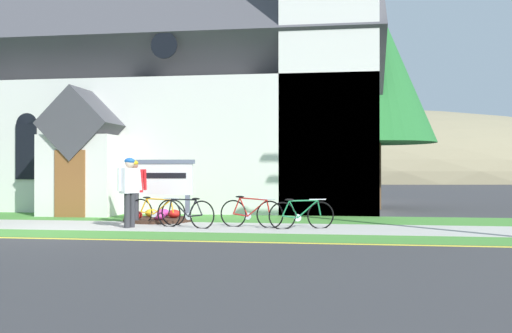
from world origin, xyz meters
TOP-DOWN VIEW (x-y plane):
  - ground at (0.00, 4.00)m, footprint 140.00×140.00m
  - sidewalk_slab at (1.42, 1.99)m, footprint 32.00×2.46m
  - grass_verge at (1.42, 0.03)m, footprint 32.00×1.46m
  - church_lawn at (1.42, 4.60)m, footprint 24.00×2.76m
  - curb_paint_stripe at (1.42, -0.85)m, footprint 28.00×0.16m
  - church_building at (1.85, 10.90)m, footprint 14.60×12.37m
  - church_sign at (2.05, 3.66)m, footprint 1.99×0.18m
  - flower_bed at (2.05, 3.34)m, footprint 1.94×1.94m
  - bicycle_yellow at (2.33, 2.41)m, footprint 1.67×0.37m
  - bicycle_orange at (4.95, 2.05)m, footprint 1.69×0.37m
  - bicycle_white at (6.25, 1.89)m, footprint 1.61×0.59m
  - bicycle_black at (3.31, 1.75)m, footprint 1.66×0.59m
  - cyclist_in_orange_jersey at (1.90, 1.52)m, footprint 0.43×0.67m
  - cyclist_in_red_jersey at (1.62, 2.58)m, footprint 0.66×0.37m
  - roadside_conifer at (8.61, 9.37)m, footprint 4.36×4.36m
  - distant_hill at (1.19, 68.69)m, footprint 105.55×48.16m

SIDE VIEW (x-z plane):
  - ground at x=0.00m, z-range 0.00..0.00m
  - distant_hill at x=1.19m, z-range -9.98..9.98m
  - curb_paint_stripe at x=1.42m, z-range 0.00..0.01m
  - grass_verge at x=1.42m, z-range 0.00..0.01m
  - church_lawn at x=1.42m, z-range 0.00..0.01m
  - sidewalk_slab at x=1.42m, z-range 0.00..0.01m
  - flower_bed at x=2.05m, z-range -0.07..0.27m
  - bicycle_white at x=6.25m, z-range -0.03..0.75m
  - bicycle_yellow at x=2.33m, z-range -0.02..0.75m
  - bicycle_orange at x=4.95m, z-range -0.04..0.79m
  - bicycle_black at x=3.31m, z-range -0.02..0.77m
  - cyclist_in_red_jersey at x=1.62m, z-range 0.16..1.91m
  - cyclist_in_orange_jersey at x=1.90m, z-range 0.17..1.96m
  - church_sign at x=2.05m, z-range 0.30..2.08m
  - church_building at x=1.85m, z-range -2.09..11.24m
  - roadside_conifer at x=8.61m, z-range 1.23..9.02m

